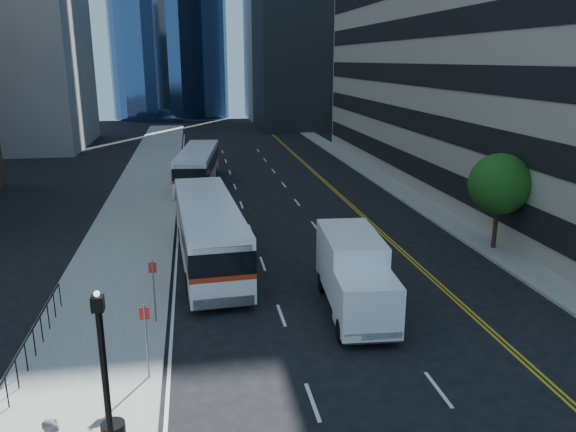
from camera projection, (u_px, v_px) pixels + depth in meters
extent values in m
plane|color=black|center=(381.00, 331.00, 21.16)|extent=(160.00, 160.00, 0.00)
cube|color=gray|center=(145.00, 192.00, 43.19)|extent=(5.00, 90.00, 0.15)
cube|color=gray|center=(387.00, 183.00, 46.33)|extent=(2.00, 90.00, 0.15)
cylinder|color=#332114|center=(495.00, 228.00, 29.88)|extent=(0.24, 0.24, 2.20)
sphere|color=#154413|center=(500.00, 184.00, 29.23)|extent=(3.20, 3.20, 3.20)
cylinder|color=black|center=(106.00, 391.00, 13.41)|extent=(0.16, 0.16, 4.20)
cube|color=black|center=(98.00, 303.00, 12.80)|extent=(0.28, 0.28, 0.36)
cube|color=white|center=(209.00, 246.00, 27.95)|extent=(3.42, 12.40, 1.12)
cube|color=red|center=(208.00, 234.00, 27.77)|extent=(3.44, 12.42, 0.22)
cube|color=black|center=(208.00, 223.00, 27.62)|extent=(3.44, 12.42, 0.92)
cube|color=white|center=(207.00, 208.00, 27.41)|extent=(3.42, 12.40, 0.51)
cylinder|color=black|center=(190.00, 284.00, 24.34)|extent=(0.37, 1.04, 1.02)
cylinder|color=black|center=(245.00, 279.00, 24.87)|extent=(0.37, 1.04, 1.02)
cylinder|color=black|center=(181.00, 236.00, 30.85)|extent=(0.37, 1.04, 1.02)
cylinder|color=black|center=(225.00, 233.00, 31.39)|extent=(0.37, 1.04, 1.02)
cube|color=white|center=(198.00, 175.00, 45.44)|extent=(3.81, 11.60, 1.04)
cube|color=red|center=(198.00, 168.00, 45.27)|extent=(3.83, 11.62, 0.21)
cube|color=black|center=(198.00, 161.00, 45.13)|extent=(3.83, 11.62, 0.85)
cube|color=white|center=(197.00, 153.00, 44.94)|extent=(3.81, 11.60, 0.47)
cylinder|color=black|center=(179.00, 189.00, 42.20)|extent=(0.40, 0.98, 0.95)
cylinder|color=black|center=(209.00, 189.00, 42.31)|extent=(0.40, 0.98, 0.95)
cylinder|color=black|center=(189.00, 173.00, 48.41)|extent=(0.40, 0.98, 0.95)
cylinder|color=black|center=(215.00, 172.00, 48.51)|extent=(0.40, 0.98, 0.95)
cube|color=white|center=(367.00, 305.00, 20.31)|extent=(2.34, 2.17, 1.92)
cube|color=black|center=(374.00, 306.00, 19.38)|extent=(1.99, 0.21, 1.01)
cube|color=white|center=(350.00, 260.00, 23.23)|extent=(2.51, 4.54, 2.38)
cube|color=black|center=(354.00, 301.00, 22.63)|extent=(2.03, 6.13, 0.23)
cylinder|color=black|center=(341.00, 331.00, 20.28)|extent=(0.32, 0.89, 0.88)
cylinder|color=black|center=(394.00, 328.00, 20.46)|extent=(0.32, 0.89, 0.88)
cylinder|color=black|center=(322.00, 283.00, 24.66)|extent=(0.32, 0.89, 0.88)
cylinder|color=black|center=(365.00, 281.00, 24.84)|extent=(0.32, 0.89, 0.88)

